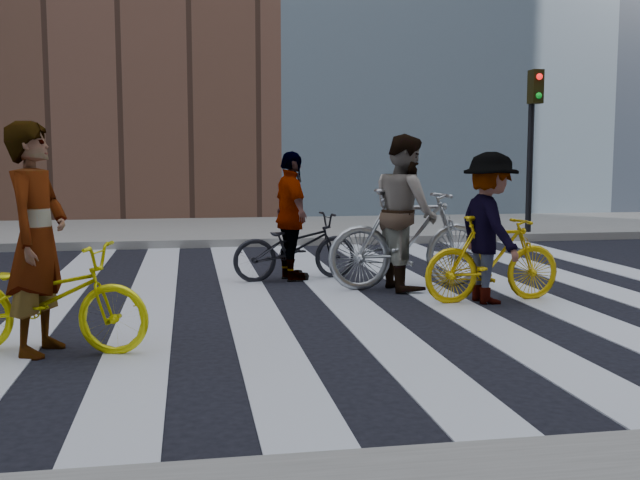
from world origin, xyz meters
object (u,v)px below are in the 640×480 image
object	(u,v)px
bike_dark_rear	(295,247)
rider_rear	(292,216)
bike_yellow_left	(46,298)
bike_silver_mid	(409,239)
rider_left	(37,239)
rider_mid	(405,212)
traffic_signal	(533,124)
rider_right	(489,228)
bike_yellow_right	(493,259)

from	to	relation	value
bike_dark_rear	rider_rear	bearing A→B (deg)	80.14
bike_yellow_left	bike_silver_mid	xyz separation A→B (m)	(3.88, 2.47, 0.16)
bike_yellow_left	rider_left	world-z (taller)	rider_left
bike_silver_mid	rider_mid	world-z (taller)	rider_mid
traffic_signal	rider_rear	distance (m)	6.91
bike_yellow_left	bike_silver_mid	bearing A→B (deg)	-42.18
rider_mid	rider_right	bearing A→B (deg)	-151.66
rider_right	rider_mid	bearing A→B (deg)	28.97
bike_yellow_left	rider_right	world-z (taller)	rider_right
bike_yellow_left	rider_right	size ratio (longest dim) A/B	1.04
rider_left	rider_rear	distance (m)	4.23
traffic_signal	bike_yellow_left	size ratio (longest dim) A/B	1.89
bike_yellow_right	bike_dark_rear	xyz separation A→B (m)	(-1.98, 1.91, -0.04)
rider_rear	bike_dark_rear	bearing A→B (deg)	-99.86
rider_left	rider_right	xyz separation A→B (m)	(4.55, 1.44, -0.12)
traffic_signal	bike_silver_mid	bearing A→B (deg)	-128.72
traffic_signal	bike_yellow_right	distance (m)	7.12
rider_mid	rider_rear	distance (m)	1.57
traffic_signal	bike_yellow_left	distance (m)	11.01
bike_dark_rear	rider_right	distance (m)	2.74
bike_yellow_right	traffic_signal	bearing A→B (deg)	-33.49
traffic_signal	bike_yellow_right	world-z (taller)	traffic_signal
bike_dark_rear	rider_right	bearing A→B (deg)	-144.57
bike_dark_rear	rider_mid	bearing A→B (deg)	-135.13
bike_yellow_left	rider_left	bearing A→B (deg)	105.34
traffic_signal	rider_mid	distance (m)	6.58
bike_silver_mid	bike_dark_rear	xyz separation A→B (m)	(-1.30, 0.88, -0.18)
bike_silver_mid	bike_dark_rear	size ratio (longest dim) A/B	1.22
bike_yellow_right	rider_mid	bearing A→B (deg)	30.87
bike_yellow_right	rider_left	size ratio (longest dim) A/B	0.85
bike_dark_rear	rider_rear	distance (m)	0.41
rider_left	rider_rear	world-z (taller)	rider_left
traffic_signal	rider_rear	size ratio (longest dim) A/B	1.94
rider_right	bike_yellow_left	bearing A→B (deg)	103.25
rider_mid	rider_right	world-z (taller)	rider_mid
bike_yellow_left	bike_yellow_right	world-z (taller)	bike_yellow_right
bike_yellow_right	rider_mid	size ratio (longest dim) A/B	0.86
rider_left	traffic_signal	bearing A→B (deg)	-31.40
bike_silver_mid	rider_rear	world-z (taller)	rider_rear
bike_yellow_left	rider_mid	distance (m)	4.58
rider_right	bike_dark_rear	bearing A→B (deg)	40.76
traffic_signal	rider_right	world-z (taller)	traffic_signal
rider_right	bike_yellow_right	bearing A→B (deg)	-94.53
bike_dark_rear	rider_mid	distance (m)	1.61
traffic_signal	bike_yellow_left	bearing A→B (deg)	-136.55
rider_left	rider_mid	distance (m)	4.59
traffic_signal	rider_rear	xyz separation A→B (m)	(-5.36, -4.12, -1.42)
bike_yellow_right	rider_left	distance (m)	4.85
bike_dark_rear	rider_left	bearing A→B (deg)	132.04
bike_yellow_left	bike_yellow_right	size ratio (longest dim) A/B	1.07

